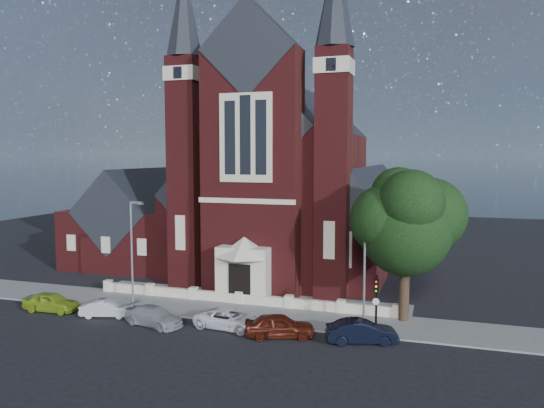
# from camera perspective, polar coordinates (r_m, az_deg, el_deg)

# --- Properties ---
(ground) EXTENTS (120.00, 120.00, 0.00)m
(ground) POSITION_cam_1_polar(r_m,az_deg,el_deg) (49.97, 0.11, -8.19)
(ground) COLOR black
(ground) RESTS_ON ground
(pavement_strip) EXTENTS (60.00, 5.00, 0.12)m
(pavement_strip) POSITION_cam_1_polar(r_m,az_deg,el_deg) (40.44, -4.54, -11.45)
(pavement_strip) COLOR slate
(pavement_strip) RESTS_ON ground
(forecourt_paving) EXTENTS (26.00, 3.00, 0.14)m
(forecourt_paving) POSITION_cam_1_polar(r_m,az_deg,el_deg) (44.02, -2.52, -10.05)
(forecourt_paving) COLOR slate
(forecourt_paving) RESTS_ON ground
(forecourt_wall) EXTENTS (24.00, 0.40, 0.90)m
(forecourt_wall) POSITION_cam_1_polar(r_m,az_deg,el_deg) (42.22, -3.48, -10.72)
(forecourt_wall) COLOR beige
(forecourt_wall) RESTS_ON ground
(church) EXTENTS (20.01, 34.90, 29.20)m
(church) POSITION_cam_1_polar(r_m,az_deg,el_deg) (56.32, 2.59, 1.76)
(church) COLOR #541617
(church) RESTS_ON ground
(parish_hall) EXTENTS (12.00, 12.20, 10.24)m
(parish_hall) POSITION_cam_1_polar(r_m,az_deg,el_deg) (58.64, -14.03, -2.36)
(parish_hall) COLOR #541617
(parish_hall) RESTS_ON ground
(street_tree) EXTENTS (6.40, 6.60, 10.70)m
(street_tree) POSITION_cam_1_polar(r_m,az_deg,el_deg) (37.33, 14.31, -2.07)
(street_tree) COLOR black
(street_tree) RESTS_ON ground
(street_lamp_left) EXTENTS (1.16, 0.22, 8.09)m
(street_lamp_left) POSITION_cam_1_polar(r_m,az_deg,el_deg) (42.57, -14.76, -4.41)
(street_lamp_left) COLOR gray
(street_lamp_left) RESTS_ON ground
(street_lamp_right) EXTENTS (1.16, 0.22, 8.09)m
(street_lamp_right) POSITION_cam_1_polar(r_m,az_deg,el_deg) (36.27, 10.07, -5.98)
(street_lamp_right) COLOR gray
(street_lamp_right) RESTS_ON ground
(traffic_signal) EXTENTS (0.28, 0.42, 4.00)m
(traffic_signal) POSITION_cam_1_polar(r_m,az_deg,el_deg) (35.09, 11.15, -9.76)
(traffic_signal) COLOR black
(traffic_signal) RESTS_ON ground
(car_lime_van) EXTENTS (4.29, 1.87, 1.44)m
(car_lime_van) POSITION_cam_1_polar(r_m,az_deg,el_deg) (43.40, -22.67, -9.70)
(car_lime_van) COLOR #8DAA22
(car_lime_van) RESTS_ON ground
(car_silver_a) EXTENTS (3.92, 2.34, 1.22)m
(car_silver_a) POSITION_cam_1_polar(r_m,az_deg,el_deg) (40.72, -17.35, -10.67)
(car_silver_a) COLOR silver
(car_silver_a) RESTS_ON ground
(car_silver_b) EXTENTS (4.79, 2.91, 1.30)m
(car_silver_b) POSITION_cam_1_polar(r_m,az_deg,el_deg) (37.88, -12.60, -11.70)
(car_silver_b) COLOR #9EA1A5
(car_silver_b) RESTS_ON ground
(car_white_suv) EXTENTS (4.92, 2.61, 1.32)m
(car_white_suv) POSITION_cam_1_polar(r_m,az_deg,el_deg) (36.53, -4.66, -12.22)
(car_white_suv) COLOR white
(car_white_suv) RESTS_ON ground
(car_dark_red) EXTENTS (4.82, 3.12, 1.53)m
(car_dark_red) POSITION_cam_1_polar(r_m,az_deg,el_deg) (34.73, 0.79, -12.95)
(car_dark_red) COLOR #4C170D
(car_dark_red) RESTS_ON ground
(car_navy) EXTENTS (4.65, 2.80, 1.45)m
(car_navy) POSITION_cam_1_polar(r_m,az_deg,el_deg) (34.20, 9.63, -13.39)
(car_navy) COLOR black
(car_navy) RESTS_ON ground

